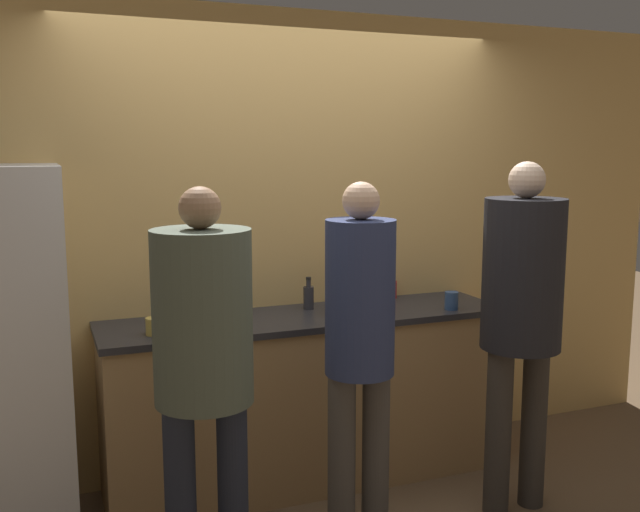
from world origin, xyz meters
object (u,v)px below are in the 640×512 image
person_center (360,336)px  fruit_bowl (356,304)px  bottle_red (392,289)px  person_right (522,301)px  utensil_crock (232,301)px  person_left (203,347)px  cup_yellow (155,326)px  cup_blue (451,301)px  bottle_dark (309,297)px

person_center → fruit_bowl: person_center is taller
person_center → bottle_red: 1.08m
person_center → person_right: size_ratio=0.95×
fruit_bowl → utensil_crock: bearing=157.1°
person_left → person_center: (0.75, 0.10, -0.05)m
person_center → utensil_crock: 0.92m
cup_yellow → bottle_red: bearing=13.1°
utensil_crock → cup_blue: size_ratio=2.77×
bottle_dark → cup_blue: (0.74, -0.30, -0.02)m
person_left → cup_blue: 1.64m
bottle_red → cup_blue: bottle_red is taller
cup_blue → person_left: bearing=-159.1°
person_left → person_right: size_ratio=0.95×
fruit_bowl → utensil_crock: (-0.62, 0.26, 0.02)m
utensil_crock → person_left: bearing=-111.3°
person_left → cup_yellow: size_ratio=18.90×
person_center → cup_blue: size_ratio=16.92×
cup_blue → utensil_crock: bearing=163.0°
person_right → bottle_red: bearing=104.8°
person_left → cup_blue: bearing=20.9°
person_right → person_left: bearing=-177.8°
cup_yellow → utensil_crock: bearing=32.6°
cup_blue → bottle_dark: bearing=157.7°
person_left → bottle_red: 1.68m
person_center → utensil_crock: size_ratio=6.11×
utensil_crock → cup_yellow: (-0.46, -0.30, -0.03)m
person_left → fruit_bowl: bearing=34.5°
person_center → person_left: bearing=-172.1°
person_left → cup_blue: person_left is taller
person_center → utensil_crock: (-0.38, 0.84, 0.02)m
person_right → utensil_crock: 1.52m
person_left → utensil_crock: bearing=68.7°
bottle_dark → cup_yellow: bottle_dark is taller
person_right → utensil_crock: (-1.24, 0.88, -0.08)m
fruit_bowl → bottle_dark: bottle_dark is taller
person_right → bottle_dark: person_right is taller
person_center → cup_blue: person_center is taller
utensil_crock → bottle_red: bearing=2.4°
fruit_bowl → bottle_dark: 0.29m
person_center → cup_blue: bearing=31.5°
person_center → bottle_dark: 0.79m
fruit_bowl → bottle_red: bottle_red is taller
cup_yellow → cup_blue: 1.63m
person_left → cup_yellow: person_left is taller
bottle_dark → cup_blue: 0.80m
bottle_dark → cup_blue: bearing=-22.3°
cup_yellow → bottle_dark: bearing=15.4°
person_left → cup_yellow: (-0.10, 0.65, -0.06)m
person_right → utensil_crock: bearing=144.6°
bottle_red → cup_yellow: 1.50m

